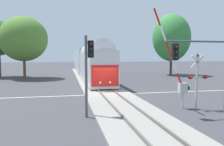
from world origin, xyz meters
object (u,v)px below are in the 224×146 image
traffic_signal_near_right (210,57)px  traffic_signal_median (89,63)px  crossing_signal_mast (197,75)px  maple_right_background (171,38)px  oak_behind_train (24,39)px  crossing_gate_near (180,78)px  commuter_train (87,61)px

traffic_signal_near_right → traffic_signal_median: size_ratio=0.99×
crossing_signal_mast → maple_right_background: (10.72, 25.49, 4.70)m
oak_behind_train → traffic_signal_near_right: bearing=-59.2°
crossing_signal_mast → traffic_signal_median: (-7.46, -0.50, 0.92)m
crossing_signal_mast → maple_right_background: size_ratio=0.34×
crossing_gate_near → oak_behind_train: size_ratio=0.69×
commuter_train → maple_right_background: bearing=-6.2°
traffic_signal_near_right → oak_behind_train: oak_behind_train is taller
crossing_gate_near → traffic_signal_median: size_ratio=1.40×
crossing_signal_mast → traffic_signal_near_right: bearing=-90.5°
traffic_signal_median → maple_right_background: (18.19, 25.99, 3.78)m
oak_behind_train → commuter_train: bearing=14.9°
commuter_train → crossing_gate_near: 27.06m
commuter_train → crossing_gate_near: (3.86, -26.77, -0.64)m
crossing_gate_near → maple_right_background: 28.14m
crossing_signal_mast → oak_behind_train: oak_behind_train is taller
oak_behind_train → traffic_signal_median: bearing=-72.4°
commuter_train → oak_behind_train: oak_behind_train is taller
commuter_train → maple_right_background: (15.67, -1.71, 4.27)m
commuter_train → crossing_signal_mast: (4.95, -27.20, -0.43)m
traffic_signal_near_right → maple_right_background: bearing=68.2°
crossing_gate_near → crossing_signal_mast: size_ratio=1.77×
traffic_signal_median → maple_right_background: size_ratio=0.42×
traffic_signal_median → traffic_signal_near_right: bearing=-6.0°
oak_behind_train → crossing_signal_mast: bearing=-57.8°
commuter_train → traffic_signal_median: commuter_train is taller
crossing_gate_near → oak_behind_train: (-14.27, 24.01, 4.22)m
maple_right_background → oak_behind_train: bearing=-177.7°
maple_right_background → oak_behind_train: maple_right_background is taller
commuter_train → oak_behind_train: 11.35m
traffic_signal_median → oak_behind_train: bearing=107.6°
crossing_gate_near → oak_behind_train: oak_behind_train is taller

